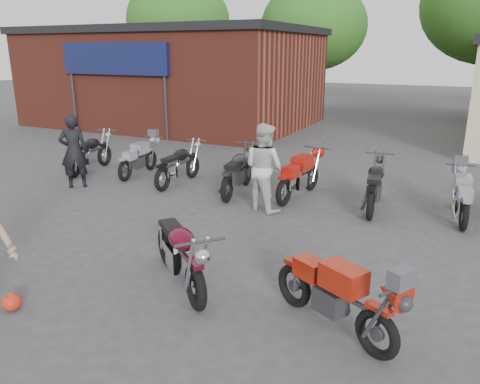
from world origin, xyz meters
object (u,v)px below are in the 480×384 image
at_px(row_bike_0, 90,151).
at_px(row_bike_5, 375,182).
at_px(vintage_motorcycle, 180,248).
at_px(helmet, 12,302).
at_px(row_bike_1, 139,156).
at_px(person_dark, 74,151).
at_px(row_bike_2, 179,163).
at_px(sportbike, 335,291).
at_px(row_bike_3, 238,169).
at_px(row_bike_4, 300,173).
at_px(person_light, 264,167).
at_px(row_bike_6, 462,194).

bearing_deg(row_bike_0, row_bike_5, -96.51).
xyz_separation_m(vintage_motorcycle, helmet, (-1.64, -1.57, -0.48)).
bearing_deg(row_bike_0, helmet, -152.56).
distance_m(row_bike_0, row_bike_1, 1.53).
relative_size(person_dark, row_bike_2, 0.95).
xyz_separation_m(row_bike_0, row_bike_2, (2.99, 0.00, -0.02)).
height_order(sportbike, helmet, sportbike).
relative_size(vintage_motorcycle, sportbike, 1.09).
distance_m(row_bike_3, row_bike_5, 3.19).
bearing_deg(helmet, row_bike_4, 74.87).
bearing_deg(row_bike_5, vintage_motorcycle, 153.07).
relative_size(helmet, person_dark, 0.14).
relative_size(row_bike_2, row_bike_5, 0.95).
xyz_separation_m(person_light, row_bike_2, (-2.75, 0.89, -0.38)).
distance_m(vintage_motorcycle, row_bike_0, 7.59).
xyz_separation_m(sportbike, row_bike_3, (-3.66, 4.69, 0.04)).
height_order(person_light, row_bike_5, person_light).
xyz_separation_m(row_bike_5, row_bike_6, (1.70, 0.11, -0.06)).
height_order(person_light, row_bike_3, person_light).
height_order(row_bike_1, row_bike_5, row_bike_5).
bearing_deg(row_bike_4, row_bike_0, 99.18).
bearing_deg(row_bike_3, vintage_motorcycle, -171.87).
bearing_deg(row_bike_3, row_bike_1, 76.41).
distance_m(person_light, row_bike_6, 4.05).
bearing_deg(row_bike_2, person_light, -108.53).
bearing_deg(row_bike_1, row_bike_0, 93.91).
bearing_deg(row_bike_4, row_bike_5, -85.57).
bearing_deg(row_bike_4, row_bike_3, 108.67).
xyz_separation_m(row_bike_4, row_bike_5, (1.73, -0.06, 0.01)).
distance_m(sportbike, person_dark, 8.23).
relative_size(sportbike, row_bike_2, 0.97).
height_order(vintage_motorcycle, row_bike_5, vintage_motorcycle).
xyz_separation_m(person_dark, row_bike_6, (8.74, 1.73, -0.39)).
distance_m(person_dark, person_light, 4.93).
relative_size(row_bike_4, row_bike_6, 1.09).
relative_size(person_dark, row_bike_3, 0.90).
distance_m(row_bike_2, row_bike_6, 6.59).
distance_m(vintage_motorcycle, row_bike_6, 6.06).
bearing_deg(row_bike_3, row_bike_2, 80.88).
height_order(row_bike_3, row_bike_5, row_bike_3).
xyz_separation_m(row_bike_0, row_bike_5, (7.88, 0.23, 0.01)).
xyz_separation_m(helmet, row_bike_6, (5.18, 6.49, 0.42)).
height_order(person_light, row_bike_1, person_light).
bearing_deg(person_dark, row_bike_4, 156.48).
xyz_separation_m(helmet, row_bike_0, (-4.40, 6.14, 0.47)).
bearing_deg(person_light, vintage_motorcycle, 112.54).
height_order(row_bike_2, row_bike_6, row_bike_2).
xyz_separation_m(vintage_motorcycle, row_bike_3, (-1.35, 4.56, -0.00)).
xyz_separation_m(sportbike, person_dark, (-7.52, 3.32, 0.37)).
bearing_deg(person_dark, row_bike_3, 158.41).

